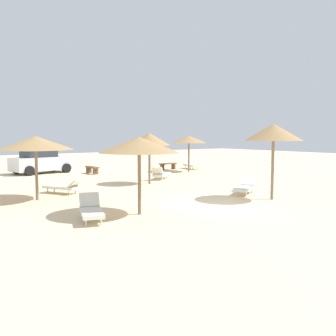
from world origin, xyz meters
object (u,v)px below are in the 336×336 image
object	(u,v)px
parasol_5	(36,143)
lounger_5	(64,187)
lounger_4	(245,187)
parasol_1	(139,145)
parked_car	(41,161)
lounger_0	(191,165)
lounger_1	(91,210)
bench_1	(92,169)
parasol_3	(149,139)
parasol_0	(189,139)
bench_0	(168,165)
lounger_3	(161,174)
parasol_4	(273,133)

from	to	relation	value
parasol_5	lounger_5	xyz separation A→B (m)	(1.50, 0.95, -2.00)
parasol_5	lounger_4	size ratio (longest dim) A/B	1.54
parasol_1	parked_car	distance (m)	15.43
lounger_0	parked_car	size ratio (longest dim) A/B	0.47
lounger_5	lounger_4	bearing A→B (deg)	-37.71
lounger_1	bench_1	world-z (taller)	lounger_1
parasol_3	parasol_5	distance (m)	6.65
parasol_1	parasol_5	xyz separation A→B (m)	(-1.84, 4.86, -0.00)
parasol_0	lounger_0	world-z (taller)	parasol_0
parasol_0	lounger_5	world-z (taller)	parasol_0
parasol_3	lounger_0	distance (m)	9.50
parasol_1	bench_0	xyz separation A→B (m)	(10.37, 12.32, -1.97)
parked_car	parasol_3	bearing A→B (deg)	-72.34
lounger_3	bench_1	size ratio (longest dim) A/B	1.24
lounger_1	bench_1	size ratio (longest dim) A/B	1.31
parasol_1	lounger_1	bearing A→B (deg)	174.75
parasol_0	parasol_4	distance (m)	11.99
lounger_4	parasol_0	bearing A→B (deg)	64.11
bench_0	parasol_1	bearing A→B (deg)	-130.07
parasol_0	parasol_3	size ratio (longest dim) A/B	0.93
parasol_3	parasol_5	bearing A→B (deg)	-167.35
lounger_1	parasol_1	bearing A→B (deg)	-5.25
parasol_3	bench_0	distance (m)	8.54
parasol_3	bench_1	size ratio (longest dim) A/B	1.80
parasol_4	parked_car	size ratio (longest dim) A/B	0.73
lounger_4	lounger_0	bearing A→B (deg)	61.10
lounger_0	lounger_3	xyz separation A→B (m)	(-5.78, -4.15, 0.01)
parasol_4	lounger_3	bearing A→B (deg)	87.02
bench_1	lounger_3	bearing A→B (deg)	-70.44
lounger_0	lounger_5	bearing A→B (deg)	-154.44
lounger_4	bench_0	world-z (taller)	lounger_4
parasol_5	lounger_3	distance (m)	8.88
lounger_1	lounger_5	xyz separation A→B (m)	(1.35, 5.66, -0.01)
parasol_0	parasol_5	bearing A→B (deg)	-156.76
parasol_3	bench_1	xyz separation A→B (m)	(-0.19, 6.64, -2.04)
lounger_5	lounger_3	bearing A→B (deg)	15.15
bench_0	bench_1	xyz separation A→B (m)	(-5.90, 0.64, 0.00)
parasol_0	parked_car	size ratio (longest dim) A/B	0.60
parasol_4	lounger_4	size ratio (longest dim) A/B	1.57
parasol_1	lounger_0	world-z (taller)	parasol_1
parasol_1	lounger_5	size ratio (longest dim) A/B	1.36
parasol_0	parasol_3	distance (m)	7.16
lounger_0	parked_car	bearing A→B (deg)	161.42
parasol_4	bench_1	distance (m)	14.02
lounger_4	parked_car	world-z (taller)	parked_car
parasol_0	lounger_0	distance (m)	2.92
lounger_4	parked_car	bearing A→B (deg)	106.58
parasol_3	lounger_4	bearing A→B (deg)	-75.22
parasol_3	lounger_0	xyz separation A→B (m)	(7.48, 5.46, -2.08)
parked_car	bench_1	bearing A→B (deg)	-40.82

